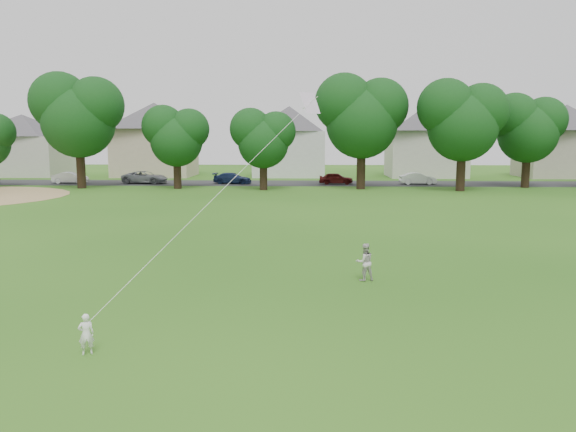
{
  "coord_description": "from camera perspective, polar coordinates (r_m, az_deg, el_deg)",
  "views": [
    {
      "loc": [
        2.24,
        -14.74,
        4.67
      ],
      "look_at": [
        1.65,
        2.0,
        2.3
      ],
      "focal_mm": 35.0,
      "sensor_mm": 36.0,
      "label": 1
    }
  ],
  "objects": [
    {
      "name": "parked_cars",
      "position": [
        57.31,
        -10.78,
        3.84
      ],
      "size": [
        47.75,
        2.5,
        1.25
      ],
      "color": "black",
      "rests_on": "ground"
    },
    {
      "name": "toddler",
      "position": [
        13.09,
        -19.82,
        -11.22
      ],
      "size": [
        0.39,
        0.34,
        0.91
      ],
      "primitive_type": "imported",
      "rotation": [
        0.0,
        0.0,
        3.57
      ],
      "color": "white",
      "rests_on": "ground"
    },
    {
      "name": "house_row",
      "position": [
        66.76,
        0.61,
        8.31
      ],
      "size": [
        77.8,
        13.86,
        10.21
      ],
      "color": "beige",
      "rests_on": "ground"
    },
    {
      "name": "ground",
      "position": [
        15.62,
        -6.39,
        -9.39
      ],
      "size": [
        160.0,
        160.0,
        0.0
      ],
      "primitive_type": "plane",
      "color": "#215112",
      "rests_on": "ground"
    },
    {
      "name": "older_boy",
      "position": [
        18.53,
        7.8,
        -4.66
      ],
      "size": [
        0.71,
        0.62,
        1.24
      ],
      "primitive_type": "imported",
      "rotation": [
        0.0,
        0.0,
        3.44
      ],
      "color": "beige",
      "rests_on": "ground"
    },
    {
      "name": "kite",
      "position": [
        16.64,
        -6.09,
        3.26
      ],
      "size": [
        2.89,
        5.42,
        12.26
      ],
      "color": "silver",
      "rests_on": "ground"
    },
    {
      "name": "street",
      "position": [
        56.97,
        -0.21,
        3.35
      ],
      "size": [
        90.0,
        7.0,
        0.01
      ],
      "primitive_type": "cube",
      "color": "#2D2D30",
      "rests_on": "ground"
    },
    {
      "name": "tree_row",
      "position": [
        50.66,
        3.37,
        9.82
      ],
      "size": [
        83.47,
        9.17,
        10.74
      ],
      "color": "black",
      "rests_on": "ground"
    }
  ]
}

